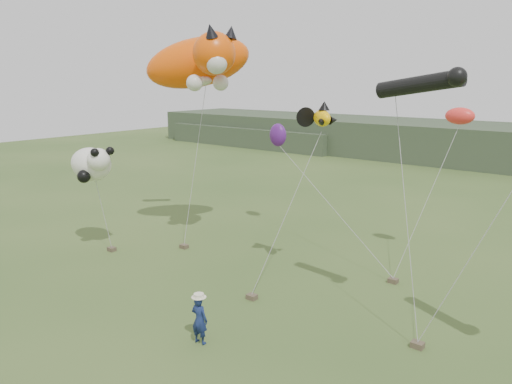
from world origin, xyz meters
TOP-DOWN VIEW (x-y plane):
  - ground at (0.00, 0.00)m, footprint 120.00×120.00m
  - headland at (-3.11, 44.69)m, footprint 90.00×13.00m
  - festival_attendant at (1.03, -0.24)m, footprint 0.67×0.48m
  - sandbag_anchors at (-0.91, 5.18)m, footprint 16.43×5.57m
  - cat_kite at (-6.46, 7.62)m, footprint 7.28×5.70m
  - fish_kite at (1.21, 6.39)m, footprint 2.24×1.48m
  - tube_kites at (8.81, 4.68)m, footprint 7.79×1.88m
  - panda_kite at (-9.71, 3.04)m, footprint 2.94×1.90m
  - misc_kites at (-0.48, 12.05)m, footprint 11.06×1.02m

SIDE VIEW (x-z plane):
  - ground at x=0.00m, z-range 0.00..0.00m
  - sandbag_anchors at x=-0.91m, z-range 0.00..0.21m
  - festival_attendant at x=1.03m, z-range 0.00..1.70m
  - headland at x=-3.11m, z-range -0.08..3.92m
  - panda_kite at x=-9.71m, z-range 3.68..5.51m
  - misc_kites at x=-0.48m, z-range 4.99..7.53m
  - fish_kite at x=1.21m, z-range 6.69..7.77m
  - tube_kites at x=8.81m, z-range 6.00..8.95m
  - cat_kite at x=-6.46m, z-range 7.83..11.37m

